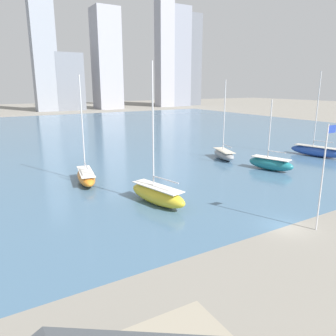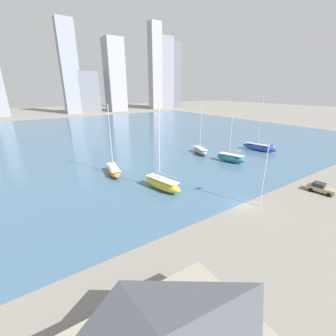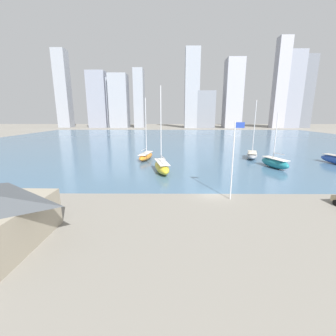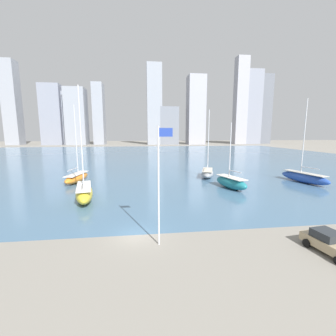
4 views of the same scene
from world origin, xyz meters
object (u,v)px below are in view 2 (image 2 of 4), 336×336
sailboat_teal (231,158)px  sailboat_yellow (162,184)px  flag_pole (265,174)px  sailboat_gray (200,150)px  parked_pickup_tan (321,188)px  sailboat_blue (259,147)px  sailboat_orange (114,170)px

sailboat_teal → sailboat_yellow: bearing=173.3°
flag_pole → sailboat_yellow: size_ratio=0.63×
sailboat_gray → sailboat_yellow: 26.74m
sailboat_gray → parked_pickup_tan: 31.57m
flag_pole → sailboat_yellow: sailboat_yellow is taller
sailboat_teal → sailboat_blue: size_ratio=0.71×
flag_pole → sailboat_teal: 23.41m
sailboat_blue → sailboat_gray: 18.59m
sailboat_gray → sailboat_teal: bearing=-65.3°
sailboat_blue → sailboat_yellow: sailboat_yellow is taller
sailboat_teal → sailboat_orange: bearing=146.3°
sailboat_gray → parked_pickup_tan: bearing=-70.3°
sailboat_teal → parked_pickup_tan: sailboat_teal is taller
flag_pole → sailboat_teal: sailboat_teal is taller
sailboat_blue → sailboat_gray: size_ratio=1.11×
sailboat_orange → parked_pickup_tan: bearing=-36.4°
sailboat_teal → parked_pickup_tan: bearing=-108.0°
sailboat_blue → parked_pickup_tan: size_ratio=3.39×
sailboat_blue → sailboat_orange: bearing=159.7°
sailboat_teal → sailboat_blue: bearing=-7.1°
flag_pole → parked_pickup_tan: (13.52, -3.09, -4.71)m
sailboat_orange → sailboat_blue: size_ratio=0.93×
flag_pole → sailboat_blue: sailboat_blue is taller
sailboat_yellow → sailboat_blue: bearing=-2.5°
sailboat_orange → sailboat_gray: size_ratio=1.03×
flag_pole → sailboat_blue: size_ratio=0.63×
flag_pole → sailboat_blue: 36.77m
sailboat_orange → parked_pickup_tan: sailboat_orange is taller
flag_pole → parked_pickup_tan: size_ratio=2.15×
flag_pole → sailboat_teal: (14.00, 18.23, -4.45)m
flag_pole → sailboat_teal: size_ratio=0.90×
sailboat_yellow → sailboat_gray: bearing=20.3°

